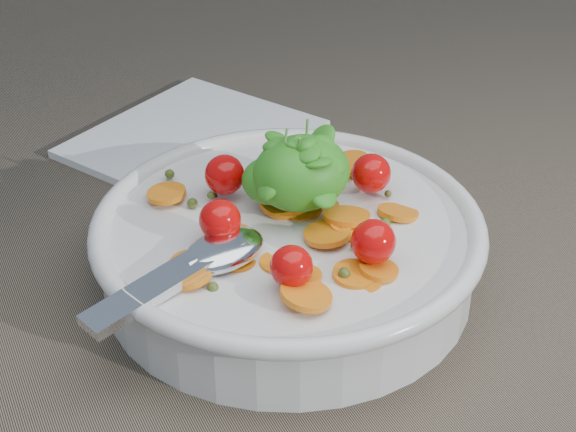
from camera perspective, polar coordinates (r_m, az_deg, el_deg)
name	(u,v)px	position (r m, az deg, el deg)	size (l,w,h in m)	color
ground	(296,297)	(0.54, 0.51, -5.25)	(6.00, 6.00, 0.00)	#6F614F
bowl	(288,245)	(0.54, 0.00, -1.87)	(0.26, 0.24, 0.10)	silver
napkin	(193,139)	(0.71, -6.13, 4.99)	(0.17, 0.15, 0.01)	white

